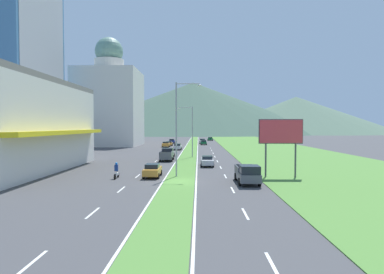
{
  "coord_description": "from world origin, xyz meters",
  "views": [
    {
      "loc": [
        2.0,
        -33.3,
        5.83
      ],
      "look_at": [
        0.36,
        45.91,
        3.12
      ],
      "focal_mm": 30.17,
      "sensor_mm": 36.0,
      "label": 1
    }
  ],
  "objects": [
    {
      "name": "motorcycle_rider",
      "position": [
        -7.11,
        2.07,
        0.75
      ],
      "size": [
        0.36,
        2.0,
        1.8
      ],
      "rotation": [
        0.0,
        0.0,
        1.57
      ],
      "color": "black",
      "rests_on": "ground_plane"
    },
    {
      "name": "car_9",
      "position": [
        6.59,
        95.07,
        0.73
      ],
      "size": [
        2.02,
        4.53,
        1.39
      ],
      "rotation": [
        0.0,
        0.0,
        -1.57
      ],
      "color": "#0C5128",
      "rests_on": "ground_plane"
    },
    {
      "name": "lane_dash_left_4",
      "position": [
        -5.1,
        11.86,
        0.01
      ],
      "size": [
        0.16,
        2.8,
        0.01
      ],
      "primitive_type": "cube",
      "color": "silver",
      "rests_on": "ground_plane"
    },
    {
      "name": "car_7",
      "position": [
        -3.59,
        26.73,
        0.75
      ],
      "size": [
        2.01,
        4.49,
        1.48
      ],
      "rotation": [
        0.0,
        0.0,
        1.57
      ],
      "color": "slate",
      "rests_on": "ground_plane"
    },
    {
      "name": "ground_plane",
      "position": [
        0.0,
        0.0,
        0.0
      ],
      "size": [
        600.0,
        600.0,
        0.0
      ],
      "primitive_type": "plane",
      "color": "#424244"
    },
    {
      "name": "car_0",
      "position": [
        3.26,
        13.6,
        0.75
      ],
      "size": [
        1.86,
        4.71,
        1.46
      ],
      "rotation": [
        0.0,
        0.0,
        -1.57
      ],
      "color": "#B2B2B7",
      "rests_on": "ground_plane"
    },
    {
      "name": "lane_dash_left_3",
      "position": [
        -5.1,
        3.89,
        0.01
      ],
      "size": [
        0.16,
        2.8,
        0.01
      ],
      "primitive_type": "cube",
      "color": "silver",
      "rests_on": "ground_plane"
    },
    {
      "name": "lane_dash_left_5",
      "position": [
        -5.1,
        19.82,
        0.01
      ],
      "size": [
        0.16,
        2.8,
        0.01
      ],
      "primitive_type": "cube",
      "color": "silver",
      "rests_on": "ground_plane"
    },
    {
      "name": "street_lamp_near",
      "position": [
        -0.26,
        3.42,
        6.12
      ],
      "size": [
        3.01,
        0.29,
        10.79
      ],
      "color": "#99999E",
      "rests_on": "ground_plane"
    },
    {
      "name": "grass_verge_right",
      "position": [
        20.6,
        60.0,
        0.03
      ],
      "size": [
        24.0,
        240.0,
        0.06
      ],
      "primitive_type": "cube",
      "color": "#518438",
      "rests_on": "ground_plane"
    },
    {
      "name": "lane_dash_right_0",
      "position": [
        5.1,
        -20.0,
        0.01
      ],
      "size": [
        0.16,
        2.8,
        0.01
      ],
      "primitive_type": "cube",
      "color": "silver",
      "rests_on": "ground_plane"
    },
    {
      "name": "domed_building",
      "position": [
        -24.54,
        62.26,
        12.68
      ],
      "size": [
        17.72,
        17.72,
        32.0
      ],
      "color": "silver",
      "rests_on": "ground_plane"
    },
    {
      "name": "billboard_roadside",
      "position": [
        11.29,
        3.24,
        4.92
      ],
      "size": [
        4.99,
        0.28,
        6.62
      ],
      "color": "#4C4C51",
      "rests_on": "ground_plane"
    },
    {
      "name": "lane_dash_right_1",
      "position": [
        5.1,
        -12.04,
        0.01
      ],
      "size": [
        0.16,
        2.8,
        0.01
      ],
      "primitive_type": "cube",
      "color": "silver",
      "rests_on": "ground_plane"
    },
    {
      "name": "lane_dash_left_7",
      "position": [
        -5.1,
        35.75,
        0.01
      ],
      "size": [
        0.16,
        2.8,
        0.01
      ],
      "primitive_type": "cube",
      "color": "silver",
      "rests_on": "ground_plane"
    },
    {
      "name": "lane_dash_right_9",
      "position": [
        5.1,
        51.67,
        0.01
      ],
      "size": [
        0.16,
        2.8,
        0.01
      ],
      "primitive_type": "cube",
      "color": "silver",
      "rests_on": "ground_plane"
    },
    {
      "name": "car_8",
      "position": [
        3.28,
        74.31,
        0.79
      ],
      "size": [
        2.03,
        4.38,
        1.54
      ],
      "rotation": [
        0.0,
        0.0,
        -1.57
      ],
      "color": "#B2B2B7",
      "rests_on": "ground_plane"
    },
    {
      "name": "lane_dash_left_6",
      "position": [
        -5.1,
        27.78,
        0.01
      ],
      "size": [
        0.16,
        2.8,
        0.01
      ],
      "primitive_type": "cube",
      "color": "silver",
      "rests_on": "ground_plane"
    },
    {
      "name": "lane_dash_left_9",
      "position": [
        -5.1,
        51.67,
        0.01
      ],
      "size": [
        0.16,
        2.8,
        0.01
      ],
      "primitive_type": "cube",
      "color": "silver",
      "rests_on": "ground_plane"
    },
    {
      "name": "lane_dash_left_2",
      "position": [
        -5.1,
        -4.07,
        0.01
      ],
      "size": [
        0.16,
        2.8,
        0.01
      ],
      "primitive_type": "cube",
      "color": "silver",
      "rests_on": "ground_plane"
    },
    {
      "name": "car_5",
      "position": [
        -7.04,
        55.6,
        0.78
      ],
      "size": [
        2.04,
        4.59,
        1.49
      ],
      "rotation": [
        0.0,
        0.0,
        1.57
      ],
      "color": "#C6842D",
      "rests_on": "ground_plane"
    },
    {
      "name": "lane_dash_right_4",
      "position": [
        5.1,
        11.86,
        0.01
      ],
      "size": [
        0.16,
        2.8,
        0.01
      ],
      "primitive_type": "cube",
      "color": "silver",
      "rests_on": "ground_plane"
    },
    {
      "name": "edge_line_median_left",
      "position": [
        -1.75,
        60.0,
        0.01
      ],
      "size": [
        0.16,
        240.0,
        0.01
      ],
      "primitive_type": "cube",
      "color": "silver",
      "rests_on": "ground_plane"
    },
    {
      "name": "lane_dash_right_3",
      "position": [
        5.1,
        3.89,
        0.01
      ],
      "size": [
        0.16,
        2.8,
        0.01
      ],
      "primitive_type": "cube",
      "color": "silver",
      "rests_on": "ground_plane"
    },
    {
      "name": "hill_far_right",
      "position": [
        84.98,
        243.61,
        15.34
      ],
      "size": [
        158.44,
        158.44,
        30.68
      ],
      "primitive_type": "cone",
      "color": "#516B56",
      "rests_on": "ground_plane"
    },
    {
      "name": "pickup_truck_0",
      "position": [
        6.95,
        -0.82,
        0.98
      ],
      "size": [
        2.18,
        5.4,
        2.0
      ],
      "rotation": [
        0.0,
        0.0,
        -1.57
      ],
      "color": "#515459",
      "rests_on": "ground_plane"
    },
    {
      "name": "lane_dash_right_2",
      "position": [
        5.1,
        -4.07,
        0.01
      ],
      "size": [
        0.16,
        2.8,
        0.01
      ],
      "primitive_type": "cube",
      "color": "silver",
      "rests_on": "ground_plane"
    },
    {
      "name": "car_1",
      "position": [
        3.55,
        66.86,
        0.73
      ],
      "size": [
        1.92,
        4.04,
        1.43
      ],
      "rotation": [
        0.0,
        0.0,
        -1.57
      ],
      "color": "#0C5128",
      "rests_on": "ground_plane"
    },
    {
      "name": "lane_dash_right_5",
      "position": [
        5.1,
        19.82,
        0.01
      ],
      "size": [
        0.16,
        2.8,
        0.01
      ],
      "primitive_type": "cube",
      "color": "silver",
      "rests_on": "ground_plane"
    },
    {
      "name": "lane_dash_left_8",
      "position": [
        -5.1,
        43.71,
        0.01
      ],
      "size": [
        0.16,
        2.8,
        0.01
      ],
      "primitive_type": "cube",
      "color": "silver",
      "rests_on": "ground_plane"
    },
    {
      "name": "car_6",
      "position": [
        -3.16,
        45.18,
        0.77
      ],
      "size": [
        1.91,
        4.02,
        1.53
      ],
      "rotation": [
        0.0,
        0.0,
        1.57
      ],
      "color": "#B2B2B7",
      "rests_on": "ground_plane"
    },
    {
      "name": "midrise_colored",
      "position": [
        -26.47,
        81.9,
        12.03
      ],
      "size": [
        14.6,
        14.6,
        24.05
      ],
      "primitive_type": "cube",
      "color": "silver",
      "rests_on": "ground_plane"
    },
    {
      "name": "car_3",
      "position": [
        -6.7,
        61.2,
        0.71
      ],
      "size": [
        1.97,
        4.05,
        1.36
      ],
      "rotation": [
        0.0,
        0.0,
        1.57
      ],
      "color": "#C6842D",
      "rests_on": "ground_plane"
    },
    {
      "name": "lane_dash_left_1",
      "position": [
        -5.1,
        -12.04,
        0.01
      ],
      "size": [
        0.16,
        2.8,
        0.01
      ],
      "primitive_type": "cube",
      "color": "silver",
      "rests_on": "ground_plane"
    },
    {
      "name": "street_lamp_mid",
      "position": [
        0.52,
        26.54,
        5.4
      ],
      "size": [
        2.89,
        0.28,
        9.4
      ],
      "color": "#99999E",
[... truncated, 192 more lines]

